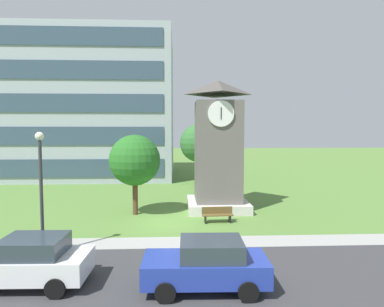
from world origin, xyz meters
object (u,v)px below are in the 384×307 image
object	(u,v)px
park_bench	(217,214)
parked_car_white	(30,261)
street_lamp	(41,178)
tree_near_tower	(199,143)
clock_tower	(218,153)
tree_by_building	(135,160)
parked_car_blue	(207,264)

from	to	relation	value
park_bench	parked_car_white	size ratio (longest dim) A/B	0.44
street_lamp	tree_near_tower	bearing A→B (deg)	66.51
clock_tower	tree_by_building	xyz separation A→B (m)	(-5.40, -1.20, -0.35)
street_lamp	parked_car_white	size ratio (longest dim) A/B	1.28
parked_car_blue	street_lamp	bearing A→B (deg)	153.47
park_bench	tree_by_building	bearing A→B (deg)	157.76
tree_by_building	parked_car_blue	bearing A→B (deg)	-70.04
parked_car_blue	tree_near_tower	bearing A→B (deg)	86.82
park_bench	parked_car_blue	distance (m)	8.11
clock_tower	park_bench	xyz separation A→B (m)	(-0.41, -3.25, -3.34)
parked_car_white	clock_tower	bearing A→B (deg)	53.86
tree_near_tower	parked_car_blue	world-z (taller)	tree_near_tower
park_bench	street_lamp	size ratio (longest dim) A/B	0.34
park_bench	parked_car_blue	size ratio (longest dim) A/B	0.43
tree_by_building	tree_near_tower	distance (m)	12.63
park_bench	street_lamp	distance (m)	9.76
street_lamp	tree_near_tower	xyz separation A→B (m)	(7.96, 18.30, 0.76)
clock_tower	park_bench	bearing A→B (deg)	-97.11
street_lamp	park_bench	bearing A→B (deg)	29.67
tree_by_building	clock_tower	bearing A→B (deg)	12.56
street_lamp	tree_near_tower	world-z (taller)	tree_near_tower
tree_by_building	tree_near_tower	bearing A→B (deg)	67.40
parked_car_blue	tree_by_building	bearing A→B (deg)	109.96
street_lamp	tree_by_building	distance (m)	7.35
parked_car_white	tree_near_tower	bearing A→B (deg)	71.05
tree_by_building	parked_car_white	bearing A→B (deg)	-104.25
street_lamp	parked_car_white	bearing A→B (deg)	-76.17
tree_near_tower	parked_car_blue	size ratio (longest dim) A/B	1.43
clock_tower	tree_near_tower	distance (m)	10.46
park_bench	tree_by_building	world-z (taller)	tree_by_building
parked_car_blue	parked_car_white	bearing A→B (deg)	174.93
clock_tower	parked_car_blue	world-z (taller)	clock_tower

